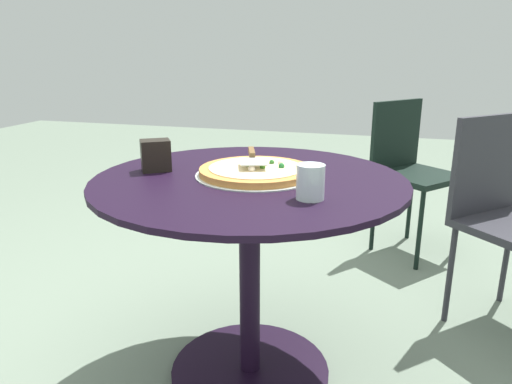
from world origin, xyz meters
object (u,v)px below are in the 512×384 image
at_px(pizza_on_tray, 256,171).
at_px(pizza_server, 252,157).
at_px(patio_chair_near, 409,164).
at_px(patio_chair_far, 511,208).
at_px(patio_table, 250,237).
at_px(napkin_dispenser, 155,156).
at_px(drinking_cup, 310,182).

bearing_deg(pizza_on_tray, pizza_server, 120.33).
relative_size(patio_chair_near, patio_chair_far, 0.98).
xyz_separation_m(patio_table, pizza_on_tray, (0.01, 0.03, 0.21)).
height_order(patio_table, pizza_on_tray, pizza_on_tray).
distance_m(patio_table, pizza_on_tray, 0.21).
relative_size(pizza_server, patio_chair_far, 0.25).
height_order(patio_table, napkin_dispenser, napkin_dispenser).
distance_m(napkin_dispenser, patio_chair_far, 1.36).
distance_m(patio_table, pizza_server, 0.26).
xyz_separation_m(pizza_on_tray, patio_chair_far, (0.87, 0.56, -0.22)).
relative_size(napkin_dispenser, patio_chair_far, 0.12).
relative_size(patio_table, drinking_cup, 10.43).
xyz_separation_m(drinking_cup, napkin_dispenser, (-0.53, 0.16, 0.00)).
bearing_deg(patio_table, napkin_dispenser, -179.13).
relative_size(pizza_on_tray, patio_chair_near, 0.46).
xyz_separation_m(patio_table, napkin_dispenser, (-0.32, -0.00, 0.25)).
height_order(patio_chair_near, patio_chair_far, patio_chair_far).
relative_size(pizza_on_tray, patio_chair_far, 0.45).
relative_size(pizza_on_tray, napkin_dispenser, 3.77).
bearing_deg(patio_chair_far, pizza_server, -149.66).
distance_m(pizza_on_tray, drinking_cup, 0.28).
xyz_separation_m(napkin_dispenser, patio_chair_far, (1.20, 0.59, -0.26)).
bearing_deg(napkin_dispenser, patio_table, 147.66).
xyz_separation_m(patio_table, drinking_cup, (0.22, -0.17, 0.24)).
bearing_deg(patio_chair_near, drinking_cup, -101.65).
relative_size(drinking_cup, patio_chair_far, 0.11).
relative_size(pizza_server, patio_chair_near, 0.26).
bearing_deg(patio_chair_near, pizza_on_tray, -111.92).
height_order(pizza_server, patio_chair_far, patio_chair_far).
bearing_deg(drinking_cup, napkin_dispenser, 163.07).
xyz_separation_m(pizza_on_tray, drinking_cup, (0.20, -0.20, 0.03)).
xyz_separation_m(pizza_server, patio_chair_far, (0.89, 0.52, -0.26)).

